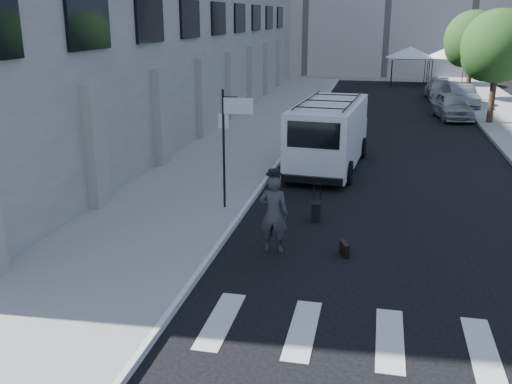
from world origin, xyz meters
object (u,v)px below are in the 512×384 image
at_px(suitcase, 316,211).
at_px(cargo_van, 329,134).
at_px(briefcase, 344,249).
at_px(businessman, 274,214).
at_px(parked_car_a, 452,106).
at_px(parked_car_c, 440,90).
at_px(parked_car_b, 460,95).

height_order(suitcase, cargo_van, cargo_van).
height_order(briefcase, suitcase, suitcase).
bearing_deg(businessman, briefcase, -175.39).
relative_size(cargo_van, parked_car_a, 1.57).
relative_size(businessman, cargo_van, 0.29).
bearing_deg(parked_car_a, businessman, -114.58).
bearing_deg(parked_car_c, parked_car_a, -93.18).
relative_size(businessman, briefcase, 4.51).
height_order(briefcase, parked_car_c, parked_car_c).
bearing_deg(suitcase, parked_car_c, 76.83).
bearing_deg(suitcase, cargo_van, 90.99).
relative_size(briefcase, parked_car_b, 0.10).
bearing_deg(suitcase, businessman, -109.12).
distance_m(briefcase, suitcase, 2.53).
bearing_deg(parked_car_c, cargo_van, -108.87).
height_order(briefcase, parked_car_b, parked_car_b).
height_order(suitcase, parked_car_b, parked_car_b).
relative_size(businessman, parked_car_b, 0.44).
distance_m(businessman, parked_car_c, 29.88).
relative_size(suitcase, parked_car_a, 0.24).
relative_size(briefcase, cargo_van, 0.06).
bearing_deg(parked_car_c, suitcase, -104.76).
xyz_separation_m(briefcase, parked_car_a, (4.69, 20.90, 0.58)).
xyz_separation_m(briefcase, parked_car_b, (5.67, 25.59, 0.57)).
bearing_deg(businessman, parked_car_c, -101.09).
bearing_deg(parked_car_b, parked_car_a, -107.57).
xyz_separation_m(suitcase, cargo_van, (-0.23, 6.24, 1.01)).
xyz_separation_m(cargo_van, parked_car_b, (6.86, 17.00, -0.56)).
relative_size(briefcase, parked_car_c, 0.10).
height_order(parked_car_a, parked_car_b, parked_car_a).
distance_m(parked_car_a, parked_car_c, 8.17).
distance_m(cargo_van, parked_car_c, 21.33).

